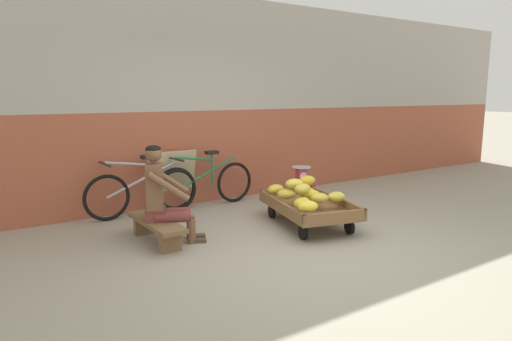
# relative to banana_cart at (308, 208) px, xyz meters

# --- Properties ---
(ground_plane) EXTENTS (80.00, 80.00, 0.00)m
(ground_plane) POSITION_rel_banana_cart_xyz_m (-0.65, -0.77, -0.24)
(ground_plane) COLOR gray
(back_wall) EXTENTS (16.00, 0.30, 3.20)m
(back_wall) POSITION_rel_banana_cart_xyz_m (-0.65, 2.07, 1.36)
(back_wall) COLOR #A35138
(back_wall) RESTS_ON ground
(banana_cart) EXTENTS (1.16, 1.60, 0.36)m
(banana_cart) POSITION_rel_banana_cart_xyz_m (0.00, 0.00, 0.00)
(banana_cart) COLOR brown
(banana_cart) RESTS_ON ground
(banana_pile) EXTENTS (0.89, 1.20, 0.26)m
(banana_pile) POSITION_rel_banana_cart_xyz_m (-0.12, -0.05, 0.22)
(banana_pile) COLOR gold
(banana_pile) RESTS_ON banana_cart
(low_bench) EXTENTS (0.33, 1.11, 0.27)m
(low_bench) POSITION_rel_banana_cart_xyz_m (-1.92, 0.45, -0.04)
(low_bench) COLOR brown
(low_bench) RESTS_ON ground
(vendor_seated) EXTENTS (0.74, 0.62, 1.14)m
(vendor_seated) POSITION_rel_banana_cart_xyz_m (-1.83, 0.42, 0.33)
(vendor_seated) COLOR brown
(vendor_seated) RESTS_ON ground
(plastic_crate) EXTENTS (0.36, 0.28, 0.30)m
(plastic_crate) POSITION_rel_banana_cart_xyz_m (0.67, 0.97, -0.09)
(plastic_crate) COLOR red
(plastic_crate) RESTS_ON ground
(weighing_scale) EXTENTS (0.30, 0.30, 0.29)m
(weighing_scale) POSITION_rel_banana_cart_xyz_m (0.67, 0.97, 0.21)
(weighing_scale) COLOR #28282D
(weighing_scale) RESTS_ON plastic_crate
(bicycle_near_left) EXTENTS (1.66, 0.48, 0.86)m
(bicycle_near_left) POSITION_rel_banana_cart_xyz_m (-1.63, 1.70, 0.11)
(bicycle_near_left) COLOR black
(bicycle_near_left) RESTS_ON ground
(bicycle_far_left) EXTENTS (1.66, 0.48, 0.86)m
(bicycle_far_left) POSITION_rel_banana_cart_xyz_m (-0.65, 1.63, 0.11)
(bicycle_far_left) COLOR black
(bicycle_far_left) RESTS_ON ground
(sign_board) EXTENTS (0.70, 0.25, 0.88)m
(sign_board) POSITION_rel_banana_cart_xyz_m (-1.09, 1.89, 0.19)
(sign_board) COLOR #C6B289
(sign_board) RESTS_ON ground
(shopping_bag) EXTENTS (0.18, 0.12, 0.24)m
(shopping_bag) POSITION_rel_banana_cart_xyz_m (0.98, 0.49, -0.12)
(shopping_bag) COLOR #3370B7
(shopping_bag) RESTS_ON ground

